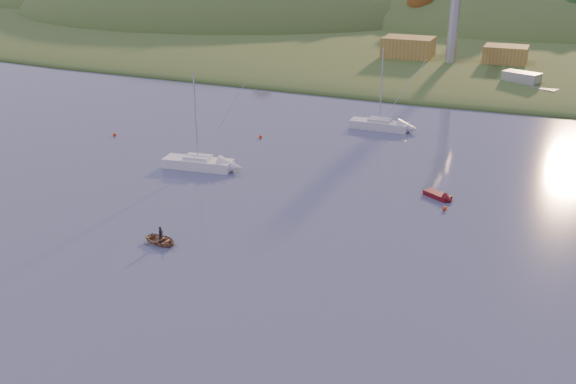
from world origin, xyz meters
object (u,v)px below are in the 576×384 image
at_px(sailboat_near, 198,162).
at_px(canoe, 161,240).
at_px(sailboat_far, 379,124).
at_px(red_tender, 442,197).

relative_size(sailboat_near, canoe, 3.56).
distance_m(sailboat_far, canoe, 48.68).
xyz_separation_m(sailboat_far, red_tender, (14.37, -25.55, -0.52)).
height_order(sailboat_near, red_tender, sailboat_near).
bearing_deg(red_tender, canoe, -105.02).
relative_size(sailboat_near, red_tender, 3.14).
height_order(sailboat_near, sailboat_far, sailboat_near).
bearing_deg(sailboat_far, sailboat_near, -122.12).
xyz_separation_m(sailboat_near, canoe, (7.79, -20.80, -0.44)).
bearing_deg(red_tender, sailboat_far, 151.18).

